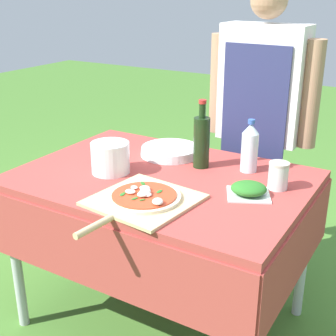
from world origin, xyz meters
name	(u,v)px	position (x,y,z in m)	size (l,w,h in m)	color
ground_plane	(162,318)	(0.00, 0.00, 0.00)	(12.00, 12.00, 0.00)	#477A2D
prep_table	(162,194)	(0.00, 0.00, 0.65)	(1.21, 0.86, 0.73)	#A83D38
person_cook	(260,113)	(0.19, 0.63, 0.89)	(0.56, 0.19, 1.50)	#333D56
pizza_on_peel	(143,199)	(0.08, -0.26, 0.75)	(0.39, 0.53, 0.06)	#D1B27F
oil_bottle	(202,141)	(0.09, 0.18, 0.85)	(0.07, 0.07, 0.30)	black
water_bottle	(250,147)	(0.29, 0.24, 0.84)	(0.07, 0.07, 0.23)	silver
herb_container	(249,189)	(0.39, 0.00, 0.76)	(0.21, 0.20, 0.05)	silver
mixing_tub	(110,158)	(-0.21, -0.08, 0.80)	(0.16, 0.16, 0.13)	silver
plate_stack	(170,151)	(-0.10, 0.24, 0.75)	(0.28, 0.28, 0.04)	white
sauce_jar	(278,177)	(0.46, 0.12, 0.78)	(0.08, 0.08, 0.11)	silver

